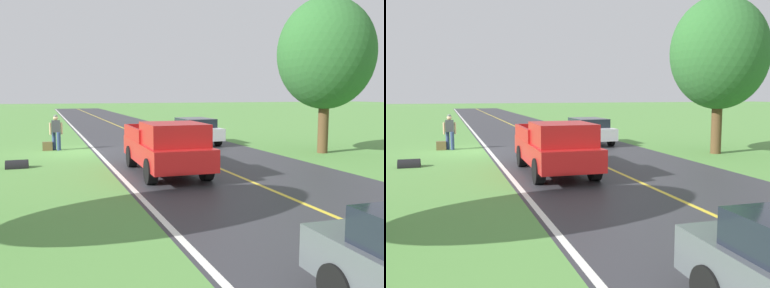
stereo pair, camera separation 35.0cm
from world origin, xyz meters
TOP-DOWN VIEW (x-y plane):
  - ground_plane at (0.00, 0.00)m, footprint 200.00×200.00m
  - road_surface at (-4.62, 0.00)m, footprint 7.82×120.00m
  - lane_edge_line at (-0.89, 0.00)m, footprint 0.16×117.60m
  - lane_centre_line at (-4.62, 0.00)m, footprint 0.14×117.60m
  - hitchhiker_walking at (0.88, -0.99)m, footprint 0.62×0.51m
  - suitcase_carried at (1.30, -0.92)m, footprint 0.46×0.21m
  - pickup_truck_passing at (-2.48, 6.88)m, footprint 2.19×5.45m
  - tree_far_side_near at (-10.80, 4.14)m, footprint 4.39×4.39m
  - sedan_near_oncoming at (-6.40, -1.31)m, footprint 1.95×4.41m
  - drainage_culvert at (2.45, 3.80)m, footprint 0.80×0.60m

SIDE VIEW (x-z plane):
  - ground_plane at x=0.00m, z-range 0.00..0.00m
  - drainage_culvert at x=2.45m, z-range -0.30..0.30m
  - road_surface at x=-4.62m, z-range 0.00..0.00m
  - lane_edge_line at x=-0.89m, z-range 0.00..0.01m
  - lane_centre_line at x=-4.62m, z-range 0.00..0.01m
  - suitcase_carried at x=1.30m, z-range 0.00..0.43m
  - sedan_near_oncoming at x=-6.40m, z-range 0.05..1.46m
  - pickup_truck_passing at x=-2.48m, z-range 0.06..1.88m
  - hitchhiker_walking at x=0.88m, z-range 0.11..1.85m
  - tree_far_side_near at x=-10.80m, z-range 1.00..8.10m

